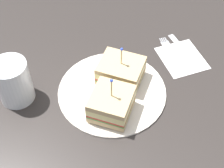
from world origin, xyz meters
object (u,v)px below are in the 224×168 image
object	(u,v)px
sandwich_half_back	(112,103)
napkin	(182,58)
plate	(112,91)
knife	(181,48)
drink_glass	(14,83)
fork	(169,49)
sandwich_half_front	(121,70)

from	to	relation	value
sandwich_half_back	napkin	world-z (taller)	sandwich_half_back
plate	sandwich_half_back	bearing A→B (deg)	6.39
plate	napkin	size ratio (longest dim) A/B	2.19
sandwich_half_back	knife	world-z (taller)	sandwich_half_back
knife	drink_glass	bearing A→B (deg)	-60.55
knife	fork	bearing A→B (deg)	-71.45
sandwich_half_front	napkin	bearing A→B (deg)	122.50
drink_glass	fork	size ratio (longest dim) A/B	0.89
napkin	plate	bearing A→B (deg)	-50.67
drink_glass	napkin	distance (cm)	42.51
sandwich_half_front	drink_glass	xyz separation A→B (cm)	(8.18, -23.34, 1.33)
sandwich_half_front	fork	distance (cm)	17.26
napkin	knife	world-z (taller)	knife
sandwich_half_front	napkin	size ratio (longest dim) A/B	1.00
sandwich_half_front	fork	size ratio (longest dim) A/B	0.98
napkin	sandwich_half_back	bearing A→B (deg)	-38.91
plate	drink_glass	bearing A→B (deg)	-79.29
fork	knife	world-z (taller)	same
napkin	knife	size ratio (longest dim) A/B	0.99
plate	sandwich_half_front	distance (cm)	5.29
sandwich_half_front	sandwich_half_back	bearing A→B (deg)	-5.28
drink_glass	napkin	bearing A→B (deg)	114.82
plate	napkin	bearing A→B (deg)	129.33
sandwich_half_back	drink_glass	distance (cm)	22.52
drink_glass	fork	world-z (taller)	drink_glass
fork	sandwich_half_back	bearing A→B (deg)	-29.18
fork	knife	bearing A→B (deg)	108.55
fork	knife	distance (cm)	3.45
plate	napkin	world-z (taller)	plate
sandwich_half_back	fork	xyz separation A→B (cm)	(-22.52, 12.58, -3.56)
sandwich_half_back	sandwich_half_front	bearing A→B (deg)	174.72
drink_glass	knife	xyz separation A→B (cm)	(-21.60, 38.25, -4.61)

